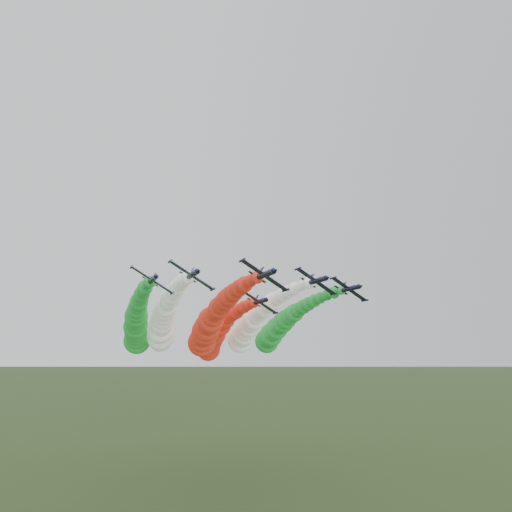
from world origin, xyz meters
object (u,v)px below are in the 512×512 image
at_px(jet_outer_right, 278,329).
at_px(jet_trail, 215,337).
at_px(jet_inner_left, 163,324).
at_px(jet_outer_left, 137,326).
at_px(jet_lead, 209,327).
at_px(jet_inner_right, 250,327).

height_order(jet_outer_right, jet_trail, jet_outer_right).
xyz_separation_m(jet_inner_left, jet_outer_left, (-5.25, 9.14, -0.24)).
bearing_deg(jet_trail, jet_lead, -108.57).
height_order(jet_inner_right, jet_trail, jet_inner_right).
bearing_deg(jet_inner_right, jet_inner_left, -171.47).
bearing_deg(jet_inner_right, jet_trail, 114.21).
distance_m(jet_outer_right, jet_trail, 18.79).
xyz_separation_m(jet_lead, jet_trail, (8.30, 24.69, -1.79)).
bearing_deg(jet_lead, jet_trail, 71.43).
height_order(jet_inner_left, jet_inner_right, jet_inner_right).
relative_size(jet_outer_left, jet_trail, 1.00).
bearing_deg(jet_outer_right, jet_inner_right, -149.51).
relative_size(jet_inner_right, jet_outer_right, 1.00).
xyz_separation_m(jet_outer_right, jet_trail, (-17.22, 7.10, -2.49)).
distance_m(jet_lead, jet_outer_right, 31.00).
relative_size(jet_outer_right, jet_trail, 1.00).
relative_size(jet_inner_left, jet_inner_right, 0.99).
distance_m(jet_outer_left, jet_outer_right, 40.68).
bearing_deg(jet_inner_left, jet_lead, -36.82).
distance_m(jet_inner_right, jet_outer_right, 12.87).
height_order(jet_inner_left, jet_trail, jet_inner_left).
bearing_deg(jet_lead, jet_outer_left, 132.47).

